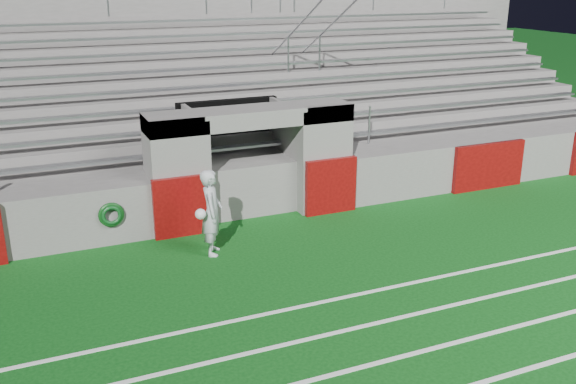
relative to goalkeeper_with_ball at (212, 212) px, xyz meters
name	(u,v)px	position (x,y,z in m)	size (l,w,h in m)	color
ground	(315,276)	(1.50, -1.78, -0.90)	(90.00, 90.00, 0.00)	#0B4311
stadium_structure	(199,118)	(1.50, 6.19, 0.59)	(26.00, 8.48, 5.42)	slate
goalkeeper_with_ball	(212,212)	(0.00, 0.00, 0.00)	(0.70, 0.76, 1.80)	silver
hose_coil	(111,215)	(-1.83, 1.16, -0.19)	(0.54, 0.14, 0.54)	#0C3E12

